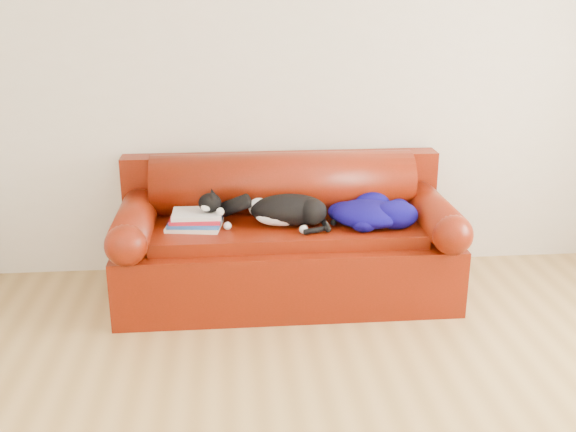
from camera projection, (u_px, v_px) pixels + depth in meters
name	position (u px, v px, depth m)	size (l,w,h in m)	color
room_shell	(420.00, 53.00, 2.50)	(4.52, 4.02, 2.61)	beige
sofa_base	(286.00, 260.00, 4.32)	(2.10, 0.90, 0.50)	#3C1002
sofa_back	(283.00, 203.00, 4.45)	(2.10, 1.01, 0.88)	#3C1002
book_stack	(196.00, 220.00, 4.12)	(0.36, 0.30, 0.10)	silver
cat	(287.00, 211.00, 4.14)	(0.64, 0.42, 0.24)	black
blanket	(371.00, 212.00, 4.18)	(0.55, 0.46, 0.17)	#060242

